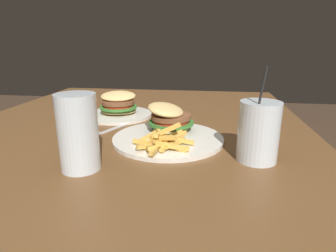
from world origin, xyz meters
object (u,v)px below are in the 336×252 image
(beer_glass, at_px, (78,135))
(spoon, at_px, (92,134))
(meal_plate_near, at_px, (168,129))
(meal_plate_far, at_px, (119,108))
(juice_glass, at_px, (258,134))

(beer_glass, relative_size, spoon, 0.82)
(meal_plate_near, xyz_separation_m, meal_plate_far, (0.20, 0.20, 0.00))
(beer_glass, height_order, juice_glass, juice_glass)
(meal_plate_near, relative_size, meal_plate_far, 1.28)
(meal_plate_near, xyz_separation_m, spoon, (-0.02, 0.21, -0.02))
(beer_glass, relative_size, juice_glass, 0.76)
(juice_glass, bearing_deg, beer_glass, 104.60)
(beer_glass, height_order, spoon, beer_glass)
(meal_plate_near, bearing_deg, spoon, 96.54)
(beer_glass, distance_m, meal_plate_far, 0.42)
(beer_glass, xyz_separation_m, meal_plate_far, (0.42, 0.05, -0.04))
(meal_plate_near, relative_size, beer_glass, 1.89)
(meal_plate_near, distance_m, juice_glass, 0.25)
(meal_plate_far, bearing_deg, spoon, 178.80)
(beer_glass, distance_m, juice_glass, 0.38)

